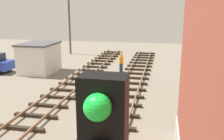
% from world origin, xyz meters
% --- Properties ---
extents(control_hut, '(3.00, 3.80, 2.76)m').
position_xyz_m(control_hut, '(-8.23, 20.82, 1.39)').
color(control_hut, silver).
rests_on(control_hut, ground).
extents(utility_pole_far, '(1.80, 0.24, 8.45)m').
position_xyz_m(utility_pole_far, '(-8.99, 30.77, 4.42)').
color(utility_pole_far, brown).
rests_on(utility_pole_far, ground).
extents(track_worker_foreground, '(0.40, 0.40, 1.87)m').
position_xyz_m(track_worker_foreground, '(-0.79, 22.36, 0.93)').
color(track_worker_foreground, '#262D4C').
rests_on(track_worker_foreground, ground).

